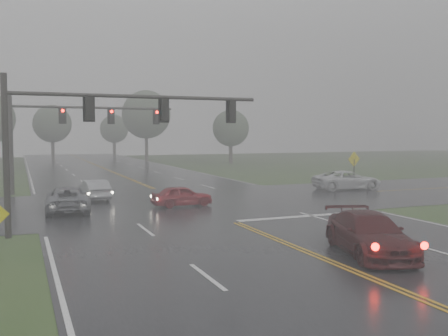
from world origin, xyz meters
name	(u,v)px	position (x,y,z in m)	size (l,w,h in m)	color
main_road	(196,207)	(0.00, 20.00, 0.00)	(18.00, 160.00, 0.02)	black
cross_street	(186,202)	(0.00, 22.00, 0.00)	(120.00, 14.00, 0.02)	black
stop_bar	(311,216)	(4.50, 14.40, 0.00)	(8.50, 0.50, 0.01)	silver
sedan_maroon	(369,255)	(1.89, 6.42, 0.00)	(2.07, 5.09, 1.48)	#36090C
sedan_red	(182,206)	(-0.74, 20.37, 0.00)	(1.46, 3.63, 1.24)	maroon
sedan_silver	(95,200)	(-5.19, 25.31, 0.00)	(1.41, 4.05, 1.33)	#9C9DA3
car_grey	(68,212)	(-7.27, 20.91, 0.00)	(2.29, 4.96, 1.38)	slate
pickup_white	(347,190)	(13.75, 23.92, 0.00)	(2.43, 5.27, 1.46)	silver
signal_gantry_near	(91,124)	(-6.73, 14.52, 4.78)	(11.45, 0.30, 6.84)	black
signal_gantry_far	(64,125)	(-6.58, 30.41, 4.98)	(11.89, 0.36, 7.12)	black
sign_diamond_east	(354,164)	(14.72, 24.40, 1.98)	(1.22, 0.21, 2.94)	black
tree_ne_a	(146,115)	(8.71, 68.50, 7.26)	(7.51, 7.51, 11.03)	#342B21
tree_n_mid	(52,124)	(-4.63, 77.16, 5.88)	(6.09, 6.09, 8.94)	#342B21
tree_e_near	(231,128)	(18.47, 57.92, 5.07)	(5.25, 5.25, 7.72)	#342B21
tree_n_far	(114,129)	(7.18, 88.13, 5.16)	(5.36, 5.36, 7.87)	#342B21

